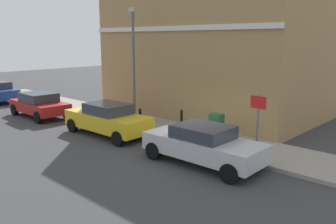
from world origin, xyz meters
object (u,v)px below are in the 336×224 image
at_px(car_silver, 203,144).
at_px(utility_cabinet, 216,128).
at_px(bollard_far_kerb, 140,118).
at_px(car_red, 39,104).
at_px(car_yellow, 107,119).
at_px(bollard_near_cabinet, 181,120).
at_px(lamppost, 134,60).
at_px(street_sign, 258,117).

bearing_deg(car_silver, utility_cabinet, -65.87).
height_order(utility_cabinet, bollard_far_kerb, utility_cabinet).
relative_size(car_silver, car_red, 1.08).
height_order(car_yellow, bollard_far_kerb, car_yellow).
bearing_deg(bollard_near_cabinet, car_yellow, 134.11).
height_order(bollard_near_cabinet, lamppost, lamppost).
relative_size(car_silver, lamppost, 0.77).
bearing_deg(car_silver, car_yellow, -1.08).
distance_m(street_sign, lamppost, 7.93).
height_order(utility_cabinet, bollard_near_cabinet, utility_cabinet).
height_order(car_red, bollard_near_cabinet, car_red).
bearing_deg(bollard_far_kerb, car_yellow, 146.25).
relative_size(car_silver, street_sign, 1.92).
xyz_separation_m(utility_cabinet, bollard_far_kerb, (-1.01, 3.61, 0.02)).
distance_m(car_yellow, bollard_far_kerb, 1.51).
bearing_deg(utility_cabinet, bollard_far_kerb, 105.59).
bearing_deg(bollard_near_cabinet, bollard_far_kerb, 124.72).
distance_m(car_silver, bollard_near_cabinet, 3.89).
height_order(car_silver, bollard_far_kerb, car_silver).
xyz_separation_m(car_silver, lamppost, (2.44, 6.38, 2.57)).
distance_m(utility_cabinet, street_sign, 2.71).
bearing_deg(car_yellow, car_red, 1.39).
relative_size(car_silver, bollard_near_cabinet, 4.24).
relative_size(bollard_near_cabinet, bollard_far_kerb, 1.00).
height_order(utility_cabinet, lamppost, lamppost).
bearing_deg(car_silver, bollard_far_kerb, -16.11).
bearing_deg(car_yellow, lamppost, -71.33).
bearing_deg(street_sign, car_yellow, 101.43).
distance_m(car_yellow, bollard_near_cabinet, 3.39).
relative_size(car_yellow, bollard_far_kerb, 4.31).
bearing_deg(street_sign, car_red, 97.29).
bearing_deg(car_yellow, bollard_far_kerb, -124.82).
xyz_separation_m(car_yellow, bollard_far_kerb, (1.25, -0.84, -0.06)).
bearing_deg(bollard_far_kerb, utility_cabinet, -74.41).
xyz_separation_m(car_red, bollard_far_kerb, (1.51, -6.81, -0.02)).
height_order(car_silver, car_yellow, car_yellow).
relative_size(street_sign, lamppost, 0.40).
bearing_deg(utility_cabinet, bollard_near_cabinet, 87.16).
xyz_separation_m(bollard_near_cabinet, street_sign, (-0.98, -4.38, 0.96)).
bearing_deg(bollard_near_cabinet, street_sign, -102.66).
distance_m(car_red, lamppost, 6.31).
xyz_separation_m(utility_cabinet, street_sign, (-0.88, -2.37, 0.98)).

